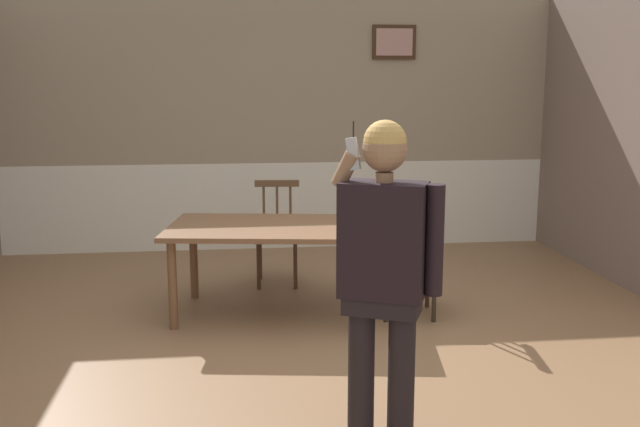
{
  "coord_description": "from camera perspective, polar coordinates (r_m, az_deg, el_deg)",
  "views": [
    {
      "loc": [
        -0.51,
        -4.74,
        1.92
      ],
      "look_at": [
        -0.01,
        -0.59,
        1.13
      ],
      "focal_mm": 40.53,
      "sensor_mm": 36.0,
      "label": 1
    }
  ],
  "objects": [
    {
      "name": "ground_plane",
      "position": [
        5.15,
        -0.68,
        -11.27
      ],
      "size": [
        7.44,
        7.44,
        0.0
      ],
      "primitive_type": "plane",
      "color": "#846042"
    },
    {
      "name": "person_figure",
      "position": [
        3.67,
        5.09,
        -3.93
      ],
      "size": [
        0.55,
        0.38,
        1.72
      ],
      "rotation": [
        0.0,
        0.0,
        2.73
      ],
      "color": "black",
      "rests_on": "ground_plane"
    },
    {
      "name": "room_back_partition",
      "position": [
        8.16,
        -3.25,
        6.84
      ],
      "size": [
        6.25,
        0.17,
        2.86
      ],
      "color": "gray",
      "rests_on": "ground_plane"
    },
    {
      "name": "chair_by_doorway",
      "position": [
        6.8,
        -3.41,
        -1.67
      ],
      "size": [
        0.45,
        0.45,
        0.96
      ],
      "rotation": [
        0.0,
        0.0,
        3.06
      ],
      "color": "#513823",
      "rests_on": "ground_plane"
    },
    {
      "name": "dining_table",
      "position": [
        5.89,
        -4.15,
        -1.74
      ],
      "size": [
        1.73,
        1.24,
        0.74
      ],
      "rotation": [
        0.0,
        0.0,
        -0.15
      ],
      "color": "brown",
      "rests_on": "ground_plane"
    },
    {
      "name": "chair_near_window",
      "position": [
        5.94,
        7.37,
        -3.74
      ],
      "size": [
        0.53,
        0.53,
        0.93
      ],
      "rotation": [
        0.0,
        0.0,
        1.44
      ],
      "color": "#2D2319",
      "rests_on": "ground_plane"
    }
  ]
}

